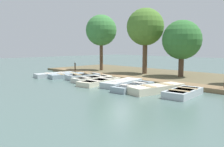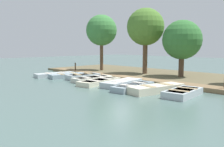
# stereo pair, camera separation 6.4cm
# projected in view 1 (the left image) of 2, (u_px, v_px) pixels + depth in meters

# --- Properties ---
(ground_plane) EXTENTS (80.00, 80.00, 0.00)m
(ground_plane) POSITION_uv_depth(u_px,v_px,m) (122.00, 82.00, 17.79)
(ground_plane) COLOR #4C6660
(shore_bank) EXTENTS (8.00, 24.00, 0.18)m
(shore_bank) POSITION_uv_depth(u_px,v_px,m) (162.00, 75.00, 21.26)
(shore_bank) COLOR brown
(shore_bank) RESTS_ON ground_plane
(dock_walkway) EXTENTS (1.17, 20.76, 0.26)m
(dock_walkway) POSITION_uv_depth(u_px,v_px,m) (133.00, 79.00, 18.63)
(dock_walkway) COLOR brown
(dock_walkway) RESTS_ON ground_plane
(rowboat_0) EXTENTS (3.48, 1.48, 0.33)m
(rowboat_0) POSITION_uv_depth(u_px,v_px,m) (55.00, 75.00, 21.16)
(rowboat_0) COLOR #B2BCC1
(rowboat_0) RESTS_ON ground_plane
(rowboat_1) EXTENTS (3.08, 1.50, 0.36)m
(rowboat_1) POSITION_uv_depth(u_px,v_px,m) (67.00, 76.00, 20.37)
(rowboat_1) COLOR #8C9EA8
(rowboat_1) RESTS_ON ground_plane
(rowboat_2) EXTENTS (2.75, 1.21, 0.41)m
(rowboat_2) POSITION_uv_depth(u_px,v_px,m) (83.00, 76.00, 19.57)
(rowboat_2) COLOR #B2BCC1
(rowboat_2) RESTS_ON ground_plane
(rowboat_3) EXTENTS (3.19, 1.00, 0.35)m
(rowboat_3) POSITION_uv_depth(u_px,v_px,m) (92.00, 79.00, 18.38)
(rowboat_3) COLOR beige
(rowboat_3) RESTS_ON ground_plane
(rowboat_4) EXTENTS (3.58, 1.71, 0.34)m
(rowboat_4) POSITION_uv_depth(u_px,v_px,m) (100.00, 82.00, 17.00)
(rowboat_4) COLOR beige
(rowboat_4) RESTS_ON ground_plane
(rowboat_5) EXTENTS (3.37, 1.67, 0.38)m
(rowboat_5) POSITION_uv_depth(u_px,v_px,m) (122.00, 83.00, 16.28)
(rowboat_5) COLOR #B2BCC1
(rowboat_5) RESTS_ON ground_plane
(rowboat_6) EXTENTS (3.42, 1.39, 0.36)m
(rowboat_6) POSITION_uv_depth(u_px,v_px,m) (134.00, 87.00, 14.91)
(rowboat_6) COLOR #8C9EA8
(rowboat_6) RESTS_ON ground_plane
(rowboat_7) EXTENTS (3.60, 1.72, 0.43)m
(rowboat_7) POSITION_uv_depth(u_px,v_px,m) (157.00, 88.00, 14.04)
(rowboat_7) COLOR beige
(rowboat_7) RESTS_ON ground_plane
(rowboat_8) EXTENTS (2.75, 1.47, 0.38)m
(rowboat_8) POSITION_uv_depth(u_px,v_px,m) (183.00, 93.00, 12.97)
(rowboat_8) COLOR #B2BCC1
(rowboat_8) RESTS_ON ground_plane
(mooring_post_near) EXTENTS (0.12, 0.12, 1.00)m
(mooring_post_near) POSITION_uv_depth(u_px,v_px,m) (75.00, 68.00, 23.87)
(mooring_post_near) COLOR brown
(mooring_post_near) RESTS_ON ground_plane
(park_tree_far_left) EXTENTS (3.01, 3.01, 5.61)m
(park_tree_far_left) POSITION_uv_depth(u_px,v_px,m) (101.00, 31.00, 24.35)
(park_tree_far_left) COLOR brown
(park_tree_far_left) RESTS_ON ground_plane
(park_tree_left) EXTENTS (3.19, 3.19, 5.81)m
(park_tree_left) POSITION_uv_depth(u_px,v_px,m) (145.00, 27.00, 21.36)
(park_tree_left) COLOR brown
(park_tree_left) RESTS_ON ground_plane
(park_tree_center) EXTENTS (3.07, 3.07, 4.60)m
(park_tree_center) POSITION_uv_depth(u_px,v_px,m) (182.00, 40.00, 19.44)
(park_tree_center) COLOR #4C3828
(park_tree_center) RESTS_ON ground_plane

